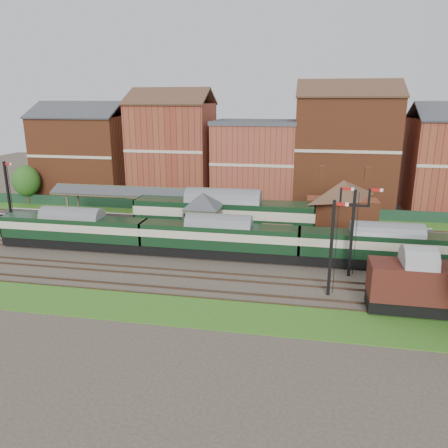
% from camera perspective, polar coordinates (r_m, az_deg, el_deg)
% --- Properties ---
extents(ground, '(160.00, 160.00, 0.00)m').
position_cam_1_polar(ground, '(44.60, 0.10, -4.43)').
color(ground, '#473D33').
rests_on(ground, ground).
extents(grass_back, '(90.00, 4.50, 0.06)m').
position_cam_1_polar(grass_back, '(59.66, 2.93, 0.85)').
color(grass_back, '#2D6619').
rests_on(grass_back, ground).
extents(grass_front, '(90.00, 5.00, 0.06)m').
position_cam_1_polar(grass_front, '(33.84, -3.73, -11.33)').
color(grass_front, '#2D6619').
rests_on(grass_front, ground).
extents(fence, '(90.00, 0.12, 1.50)m').
position_cam_1_polar(fence, '(61.40, 3.20, 1.98)').
color(fence, '#193823').
rests_on(fence, ground).
extents(platform, '(55.00, 3.40, 1.00)m').
position_cam_1_polar(platform, '(54.52, -3.18, -0.09)').
color(platform, '#2D2D2D').
rests_on(platform, ground).
extents(signal_box, '(5.40, 5.40, 6.00)m').
position_cam_1_polar(signal_box, '(47.26, -2.75, 0.79)').
color(signal_box, '#606D4E').
rests_on(signal_box, ground).
extents(brick_hut, '(3.20, 2.64, 2.94)m').
position_cam_1_polar(brick_hut, '(46.68, 6.89, -2.06)').
color(brick_hut, maroon).
rests_on(brick_hut, ground).
extents(station_building, '(8.10, 8.10, 5.90)m').
position_cam_1_polar(station_building, '(52.32, 15.17, 2.60)').
color(station_building, brown).
rests_on(station_building, platform).
extents(canopy, '(26.00, 3.89, 4.08)m').
position_cam_1_polar(canopy, '(55.27, -9.31, 4.30)').
color(canopy, '#484D30').
rests_on(canopy, platform).
extents(semaphore_bracket, '(3.60, 0.25, 8.18)m').
position_cam_1_polar(semaphore_bracket, '(40.33, 16.47, -0.39)').
color(semaphore_bracket, black).
rests_on(semaphore_bracket, ground).
extents(semaphore_platform_end, '(1.23, 0.25, 8.00)m').
position_cam_1_polar(semaphore_platform_end, '(62.93, -26.37, 3.85)').
color(semaphore_platform_end, black).
rests_on(semaphore_platform_end, ground).
extents(semaphore_siding, '(1.23, 0.25, 8.00)m').
position_cam_1_polar(semaphore_siding, '(36.01, 13.87, -2.93)').
color(semaphore_siding, black).
rests_on(semaphore_siding, ground).
extents(town_backdrop, '(69.00, 10.00, 16.00)m').
position_cam_1_polar(town_backdrop, '(67.11, 3.93, 8.59)').
color(town_backdrop, brown).
rests_on(town_backdrop, ground).
extents(dmu_train, '(47.93, 2.52, 3.68)m').
position_cam_1_polar(dmu_train, '(44.00, -0.67, -1.73)').
color(dmu_train, black).
rests_on(dmu_train, ground).
extents(platform_railcar, '(20.63, 3.25, 4.75)m').
position_cam_1_polar(platform_railcar, '(50.11, -0.09, 1.17)').
color(platform_railcar, black).
rests_on(platform_railcar, ground).
extents(goods_van_a, '(6.72, 2.91, 4.08)m').
position_cam_1_polar(goods_van_a, '(35.72, 23.73, -7.20)').
color(goods_van_a, black).
rests_on(goods_van_a, ground).
extents(tree_back, '(4.09, 4.09, 5.97)m').
position_cam_1_polar(tree_back, '(73.43, -24.43, 5.16)').
color(tree_back, '#382619').
rests_on(tree_back, ground).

